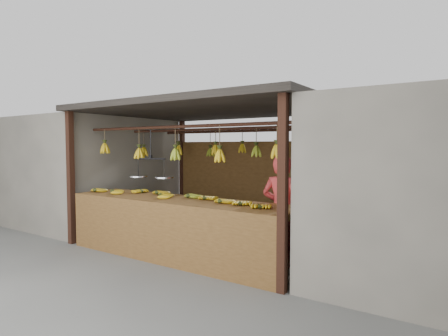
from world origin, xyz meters
The scene contains 8 objects.
ground centered at (0.00, 0.00, 0.00)m, with size 80.00×80.00×0.00m, color #5B5B57.
stall centered at (0.00, 0.33, 1.97)m, with size 4.30×3.30×2.40m.
neighbor_left centered at (-3.60, 0.00, 1.15)m, with size 3.00×3.00×2.30m, color slate.
counter centered at (0.10, -1.23, 0.72)m, with size 3.84×0.87×0.96m.
hanging_bananas centered at (-0.01, 0.00, 1.61)m, with size 3.64×2.26×0.39m.
balance_scale centered at (-0.57, -1.00, 1.24)m, with size 0.80×0.38×0.81m.
vendor centered at (1.58, -0.60, 0.80)m, with size 0.58×0.38×1.59m, color #BF3333.
bag_bundles centered at (1.94, 1.35, 1.00)m, with size 0.08×0.26×1.23m.
Camera 1 is at (3.79, -5.41, 1.70)m, focal length 30.00 mm.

